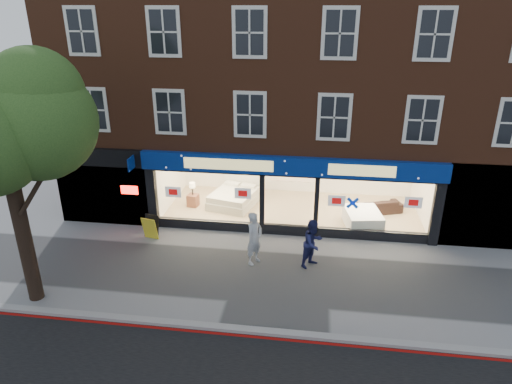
% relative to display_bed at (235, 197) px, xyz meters
% --- Properties ---
extents(ground, '(120.00, 120.00, 0.00)m').
position_rel_display_bed_xyz_m(ground, '(2.59, -5.50, -0.45)').
color(ground, gray).
rests_on(ground, ground).
extents(kerb_line, '(60.00, 0.10, 0.01)m').
position_rel_display_bed_xyz_m(kerb_line, '(2.59, -8.60, -0.45)').
color(kerb_line, '#8C0A07').
rests_on(kerb_line, ground).
extents(kerb_stone, '(60.00, 0.25, 0.12)m').
position_rel_display_bed_xyz_m(kerb_stone, '(2.59, -8.40, -0.39)').
color(kerb_stone, gray).
rests_on(kerb_stone, ground).
extents(showroom_floor, '(11.00, 4.50, 0.10)m').
position_rel_display_bed_xyz_m(showroom_floor, '(2.59, -0.25, -0.40)').
color(showroom_floor, tan).
rests_on(showroom_floor, ground).
extents(building, '(19.00, 8.26, 10.30)m').
position_rel_display_bed_xyz_m(building, '(2.58, 1.43, 6.22)').
color(building, brown).
rests_on(building, ground).
extents(street_tree, '(4.00, 3.20, 6.60)m').
position_rel_display_bed_xyz_m(street_tree, '(-4.98, -7.71, 4.49)').
color(street_tree, black).
rests_on(street_tree, ground).
extents(display_bed, '(2.33, 2.62, 1.27)m').
position_rel_display_bed_xyz_m(display_bed, '(0.00, 0.00, 0.00)').
color(display_bed, beige).
rests_on(display_bed, showroom_floor).
extents(bedside_table, '(0.52, 0.52, 0.55)m').
position_rel_display_bed_xyz_m(bedside_table, '(-1.81, -0.49, -0.08)').
color(bedside_table, brown).
rests_on(bedside_table, showroom_floor).
extents(mattress_stack, '(1.60, 1.89, 0.67)m').
position_rel_display_bed_xyz_m(mattress_stack, '(5.53, -1.50, -0.02)').
color(mattress_stack, white).
rests_on(mattress_stack, showroom_floor).
extents(sofa, '(2.19, 1.43, 0.60)m').
position_rel_display_bed_xyz_m(sofa, '(6.29, -0.02, -0.06)').
color(sofa, black).
rests_on(sofa, showroom_floor).
extents(a_board, '(0.68, 0.51, 0.94)m').
position_rel_display_bed_xyz_m(a_board, '(-2.69, -3.48, 0.01)').
color(a_board, yellow).
rests_on(a_board, ground).
extents(pedestrian_grey, '(0.75, 0.84, 1.93)m').
position_rel_display_bed_xyz_m(pedestrian_grey, '(1.56, -4.71, 0.51)').
color(pedestrian_grey, '#B5B7BD').
rests_on(pedestrian_grey, ground).
extents(pedestrian_blue, '(1.05, 1.08, 1.75)m').
position_rel_display_bed_xyz_m(pedestrian_blue, '(3.59, -4.63, 0.42)').
color(pedestrian_blue, '#1B1E4C').
rests_on(pedestrian_blue, ground).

